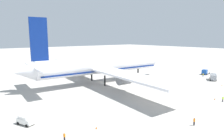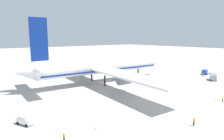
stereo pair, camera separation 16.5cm
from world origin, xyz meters
The scene contains 12 objects.
ground_plane centered at (0.00, 0.00, 0.00)m, with size 600.00×600.00×0.00m, color #ADA8A0.
airliner centered at (-1.28, 0.13, 7.34)m, with size 68.55×82.44×25.81m.
service_truck_1 centered at (41.32, -27.12, 1.72)m, with size 6.53×4.96×3.19m.
service_truck_2 centered at (52.53, -18.23, 1.52)m, with size 6.14×3.19×2.71m.
service_van centered at (-38.25, -22.93, 1.03)m, with size 3.38×4.61×1.97m.
ground_worker_1 centered at (44.82, -20.70, 0.89)m, with size 0.53×0.53×1.75m.
ground_worker_2 centered at (-34.61, -35.01, 0.82)m, with size 0.48×0.48×1.61m.
ground_worker_3 centered at (-9.31, -46.62, 0.89)m, with size 0.53×0.53×1.75m.
ground_worker_5 centered at (12.40, -43.50, 0.90)m, with size 0.56×0.56×1.76m.
traffic_cone_0 centered at (32.78, -34.65, 0.28)m, with size 0.36×0.36×0.55m, color orange.
traffic_cone_1 centered at (12.93, -40.96, 0.28)m, with size 0.36×0.36×0.55m, color orange.
traffic_cone_2 centered at (-27.18, -34.66, 0.28)m, with size 0.36×0.36×0.55m, color orange.
Camera 2 is at (-49.18, -67.93, 19.32)m, focal length 32.08 mm.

